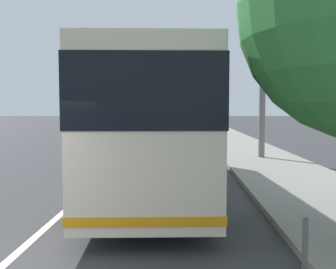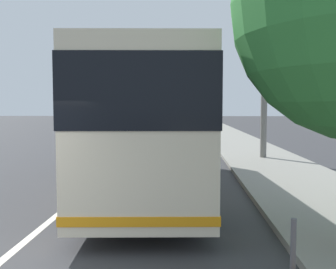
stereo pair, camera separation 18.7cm
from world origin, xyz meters
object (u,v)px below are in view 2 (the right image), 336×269
Objects in this scene: coach_bus at (151,118)px; car_side_street at (173,134)px; utility_pole at (265,72)px; car_ahead_same_lane at (179,121)px.

car_side_street is at bearing -4.18° from coach_bus.
coach_bus is 2.63× the size of car_side_street.
car_side_street is 8.35m from utility_pole.
coach_bus is at bearing 144.26° from utility_pole.
coach_bus reaches higher than car_ahead_same_lane.
coach_bus is 8.01m from utility_pole.
car_ahead_same_lane is (38.02, 0.00, -1.35)m from coach_bus.
coach_bus reaches higher than car_side_street.
coach_bus is 2.34× the size of car_ahead_same_lane.
coach_bus is 12.71m from car_side_street.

